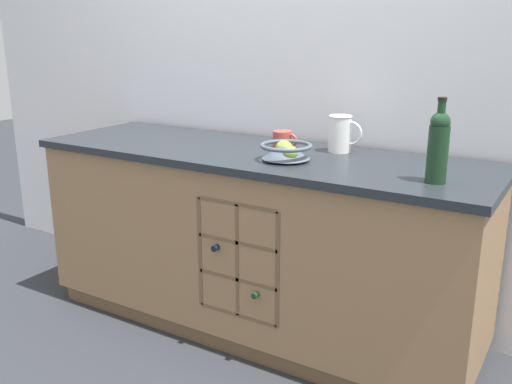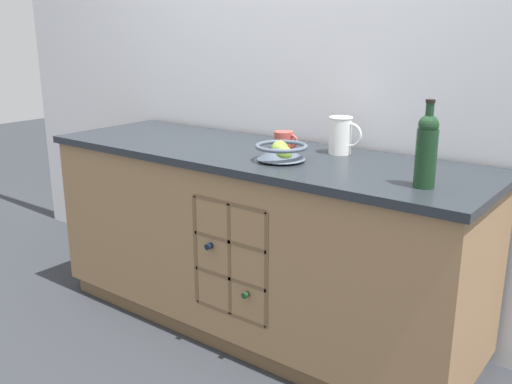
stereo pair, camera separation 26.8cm
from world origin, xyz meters
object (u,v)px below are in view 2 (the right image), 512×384
Objects in this scene: fruit_bowl at (281,151)px; white_pitcher at (341,134)px; standing_wine_bottle at (427,149)px; ceramic_mug at (284,140)px.

fruit_bowl is 1.34× the size of white_pitcher.
standing_wine_bottle is (0.51, -0.32, 0.05)m from white_pitcher.
standing_wine_bottle reaches higher than fruit_bowl.
standing_wine_bottle is at bearing -2.89° from fruit_bowl.
fruit_bowl is at bearing 177.11° from standing_wine_bottle.
standing_wine_bottle is at bearing -31.56° from white_pitcher.
standing_wine_bottle reaches higher than white_pitcher.
ceramic_mug is at bearing -166.28° from white_pitcher.
white_pitcher is at bearing 148.44° from standing_wine_bottle.
white_pitcher is 0.60m from standing_wine_bottle.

